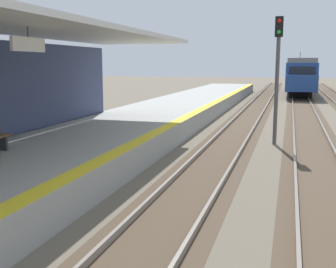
{
  "coord_description": "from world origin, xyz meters",
  "views": [
    {
      "loc": [
        4.31,
        4.07,
        3.33
      ],
      "look_at": [
        2.26,
        11.13,
        2.1
      ],
      "focal_mm": 44.88,
      "sensor_mm": 36.0,
      "label": 1
    }
  ],
  "objects": [
    {
      "name": "station_platform",
      "position": [
        -2.5,
        16.0,
        0.45
      ],
      "size": [
        5.0,
        80.0,
        0.91
      ],
      "color": "#999993",
      "rests_on": "ground"
    },
    {
      "name": "track_pair_nearest_platform",
      "position": [
        1.9,
        20.0,
        0.05
      ],
      "size": [
        2.34,
        120.0,
        0.16
      ],
      "color": "#4C3D2D",
      "rests_on": "ground"
    },
    {
      "name": "track_pair_middle",
      "position": [
        5.3,
        20.0,
        0.05
      ],
      "size": [
        2.34,
        120.0,
        0.16
      ],
      "color": "#4C3D2D",
      "rests_on": "ground"
    },
    {
      "name": "approaching_train",
      "position": [
        5.3,
        53.46,
        2.18
      ],
      "size": [
        2.93,
        19.6,
        4.76
      ],
      "color": "navy",
      "rests_on": "ground"
    },
    {
      "name": "rail_signal_post",
      "position": [
        3.78,
        21.91,
        3.19
      ],
      "size": [
        0.32,
        0.34,
        5.2
      ],
      "color": "#4C4C4C",
      "rests_on": "ground"
    }
  ]
}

